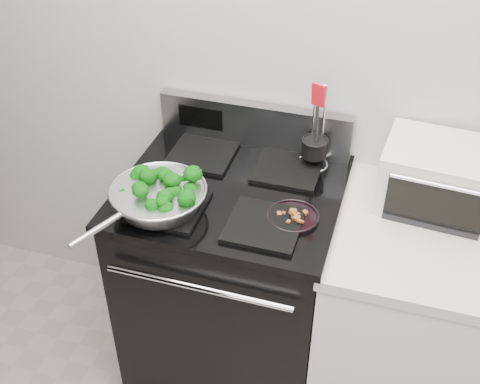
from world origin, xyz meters
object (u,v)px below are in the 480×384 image
at_px(skillet, 158,197).
at_px(utensil_holder, 314,152).
at_px(gas_range, 232,279).
at_px(bacon_plate, 293,214).
at_px(toaster_oven, 441,177).

bearing_deg(skillet, utensil_holder, 65.93).
bearing_deg(utensil_holder, gas_range, -117.05).
bearing_deg(bacon_plate, gas_range, 157.66).
height_order(skillet, toaster_oven, toaster_oven).
bearing_deg(skillet, toaster_oven, 44.67).
xyz_separation_m(skillet, toaster_oven, (0.91, 0.35, 0.03)).
relative_size(utensil_holder, toaster_oven, 0.83).
distance_m(utensil_holder, toaster_oven, 0.46).
bearing_deg(skillet, gas_range, 67.22).
height_order(gas_range, bacon_plate, gas_range).
distance_m(gas_range, skillet, 0.58).
xyz_separation_m(gas_range, utensil_holder, (0.25, 0.22, 0.53)).
relative_size(gas_range, toaster_oven, 2.70).
bearing_deg(bacon_plate, utensil_holder, 89.47).
xyz_separation_m(bacon_plate, utensil_holder, (0.00, 0.33, 0.05)).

